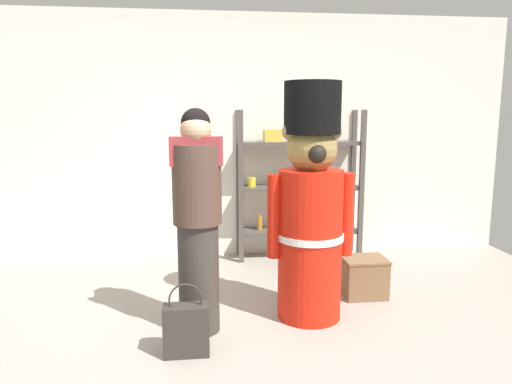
# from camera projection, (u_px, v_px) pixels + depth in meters

# --- Properties ---
(ground_plane) EXTENTS (6.40, 6.40, 0.00)m
(ground_plane) POSITION_uv_depth(u_px,v_px,m) (236.00, 347.00, 3.21)
(ground_plane) COLOR #9E9389
(back_wall) EXTENTS (6.40, 0.12, 2.60)m
(back_wall) POSITION_uv_depth(u_px,v_px,m) (219.00, 137.00, 5.15)
(back_wall) COLOR silver
(back_wall) RESTS_ON ground_plane
(merchandise_shelf) EXTENTS (1.34, 0.35, 1.59)m
(merchandise_shelf) POSITION_uv_depth(u_px,v_px,m) (299.00, 183.00, 5.11)
(merchandise_shelf) COLOR #4C4742
(merchandise_shelf) RESTS_ON ground_plane
(teddy_bear_guard) EXTENTS (0.66, 0.51, 1.79)m
(teddy_bear_guard) POSITION_uv_depth(u_px,v_px,m) (311.00, 210.00, 3.56)
(teddy_bear_guard) COLOR red
(teddy_bear_guard) RESTS_ON ground_plane
(person_shopper) EXTENTS (0.36, 0.34, 1.60)m
(person_shopper) POSITION_uv_depth(u_px,v_px,m) (198.00, 219.00, 3.32)
(person_shopper) COLOR #38332D
(person_shopper) RESTS_ON ground_plane
(shopping_bag) EXTENTS (0.30, 0.14, 0.49)m
(shopping_bag) POSITION_uv_depth(u_px,v_px,m) (186.00, 329.00, 3.08)
(shopping_bag) COLOR #332D28
(shopping_bag) RESTS_ON ground_plane
(display_crate) EXTENTS (0.37, 0.31, 0.34)m
(display_crate) POSITION_uv_depth(u_px,v_px,m) (364.00, 277.00, 4.08)
(display_crate) COLOR brown
(display_crate) RESTS_ON ground_plane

